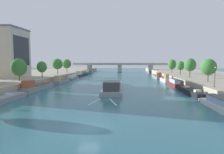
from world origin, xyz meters
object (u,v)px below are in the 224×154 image
Objects in this scene: tree_right_third at (208,67)px; tree_right_second at (190,65)px; moored_boat_left_near at (37,87)px; moored_boat_left_gap_after at (73,77)px; barge_midriver at (113,87)px; moored_boat_right_far at (165,79)px; bridge_far at (120,66)px; moored_boat_left_downstream at (81,74)px; tree_left_by_lamp at (19,67)px; tree_left_third at (57,64)px; tree_right_midway at (180,66)px; moored_boat_right_upstream at (191,92)px; tree_left_past_mid at (42,67)px; moored_boat_left_lone at (88,72)px; tree_left_midway at (67,64)px; tree_right_by_lamp at (172,64)px; lamppost_right_bank at (215,76)px; moored_boat_right_near at (174,83)px; moored_boat_right_gap_after at (157,76)px; moored_boat_right_downstream at (217,104)px; moored_boat_left_upstream at (61,81)px.

tree_right_third is 0.95× the size of tree_right_second.
moored_boat_left_near is 1.06× the size of moored_boat_left_gap_after.
moored_boat_right_far reaches higher than barge_midriver.
moored_boat_left_downstream is at bearing -121.54° from bridge_far.
moored_boat_left_gap_after is at bearing 78.17° from tree_left_by_lamp.
tree_left_by_lamp reaches higher than moored_boat_left_gap_after.
tree_left_third is at bearing -143.06° from moored_boat_left_gap_after.
moored_boat_right_upstream is at bearing -102.39° from tree_right_midway.
bridge_far is (26.08, 66.90, -1.52)m from tree_left_past_mid.
tree_left_past_mid reaches higher than moored_boat_right_far.
moored_boat_left_lone is 1.51× the size of tree_left_midway.
tree_right_second is at bearing -12.94° from tree_left_third.
tree_left_third is at bearing -179.49° from tree_right_midway.
moored_boat_left_lone is at bearing 153.44° from tree_right_by_lamp.
barge_midriver is 25.19m from lamppost_right_bank.
moored_boat_left_near reaches higher than barge_midriver.
tree_right_midway is (7.09, 17.34, 5.32)m from moored_boat_right_near.
tree_right_third is at bearing -77.32° from moored_boat_right_gap_after.
barge_midriver reaches higher than moored_boat_right_near.
moored_boat_right_near is 12.30m from moored_boat_right_far.
tree_right_second is at bearing 71.58° from moored_boat_right_upstream.
barge_midriver is at bearing -89.40° from bridge_far.
barge_midriver is 3.60× the size of tree_left_third.
tree_right_by_lamp is at bearing 0.55° from tree_left_midway.
tree_right_second is 1.16× the size of tree_right_midway.
moored_boat_right_gap_after is at bearing 95.40° from lamppost_right_bank.
tree_left_by_lamp is at bearing -91.54° from tree_left_midway.
moored_boat_left_near is 1.43× the size of moored_boat_right_downstream.
moored_boat_left_upstream is 45.30m from moored_boat_right_gap_after.
moored_boat_right_upstream is (40.50, -52.18, -0.23)m from moored_boat_left_downstream.
tree_left_by_lamp is 12.79m from tree_left_past_mid.
tree_right_by_lamp is (7.58, 2.83, 5.75)m from moored_boat_right_gap_after.
moored_boat_left_lone is 25.92m from bridge_far.
moored_boat_left_downstream is at bearing 137.90° from moored_boat_right_near.
barge_midriver is at bearing -71.91° from moored_boat_left_lone.
tree_right_second reaches higher than moored_boat_right_gap_after.
moored_boat_left_lone is 67.02m from moored_boat_right_near.
moored_boat_right_gap_after is at bearing 63.25° from barge_midriver.
tree_right_third is at bearing -49.08° from moored_boat_right_near.
lamppost_right_bank reaches higher than barge_midriver.
moored_boat_left_lone reaches higher than moored_boat_left_near.
tree_left_by_lamp reaches higher than bridge_far.
tree_left_past_mid is at bearing -99.87° from moored_boat_left_downstream.
barge_midriver is 67.04m from moored_boat_left_lone.
moored_boat_left_downstream is 11.03m from tree_left_midway.
tree_right_by_lamp is (47.38, -6.87, 5.72)m from moored_boat_left_downstream.
moored_boat_left_upstream is 14.96m from tree_left_third.
tree_left_midway reaches higher than bridge_far.
tree_left_third is 58.71m from bridge_far.
tree_left_by_lamp is at bearing -98.15° from moored_boat_left_downstream.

